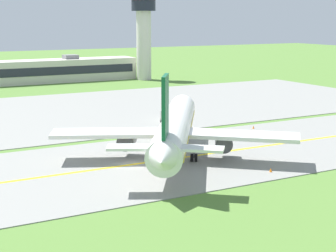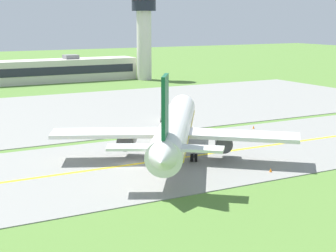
{
  "view_description": "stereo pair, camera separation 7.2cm",
  "coord_description": "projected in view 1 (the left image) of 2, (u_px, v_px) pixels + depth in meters",
  "views": [
    {
      "loc": [
        -28.44,
        -61.54,
        18.56
      ],
      "look_at": [
        6.7,
        2.74,
        4.0
      ],
      "focal_mm": 58.58,
      "sensor_mm": 36.0,
      "label": 1
    },
    {
      "loc": [
        -28.38,
        -61.57,
        18.56
      ],
      "look_at": [
        6.7,
        2.74,
        4.0
      ],
      "focal_mm": 58.58,
      "sensor_mm": 36.0,
      "label": 2
    }
  ],
  "objects": [
    {
      "name": "ground_plane",
      "position": [
        132.0,
        165.0,
        69.96
      ],
      "size": [
        500.0,
        500.0,
        0.0
      ],
      "primitive_type": "plane",
      "color": "#517A33"
    },
    {
      "name": "traffic_cone_mid_edge",
      "position": [
        253.0,
        127.0,
        92.49
      ],
      "size": [
        0.44,
        0.44,
        0.6
      ],
      "primitive_type": "cone",
      "color": "orange",
      "rests_on": "ground"
    },
    {
      "name": "taxiway_centreline",
      "position": [
        132.0,
        164.0,
        69.94
      ],
      "size": [
        220.0,
        0.6,
        0.01
      ],
      "primitive_type": "cube",
      "color": "yellow",
      "rests_on": "taxiway_strip"
    },
    {
      "name": "traffic_cone_near_edge",
      "position": [
        271.0,
        170.0,
        66.51
      ],
      "size": [
        0.44,
        0.44,
        0.6
      ],
      "primitive_type": "cone",
      "color": "orange",
      "rests_on": "ground"
    },
    {
      "name": "apron_pad",
      "position": [
        89.0,
        110.0,
        110.8
      ],
      "size": [
        140.0,
        52.0,
        0.1
      ],
      "primitive_type": "cube",
      "color": "gray",
      "rests_on": "ground"
    },
    {
      "name": "taxiway_strip",
      "position": [
        132.0,
        165.0,
        69.95
      ],
      "size": [
        240.0,
        28.0,
        0.1
      ],
      "primitive_type": "cube",
      "color": "gray",
      "rests_on": "ground"
    },
    {
      "name": "service_truck_fuel",
      "position": [
        169.0,
        113.0,
        99.57
      ],
      "size": [
        5.34,
        5.97,
        2.6
      ],
      "color": "silver",
      "rests_on": "ground"
    },
    {
      "name": "airplane_lead",
      "position": [
        175.0,
        128.0,
        72.47
      ],
      "size": [
        29.2,
        34.94,
        12.7
      ],
      "color": "white",
      "rests_on": "ground"
    },
    {
      "name": "terminal_building",
      "position": [
        28.0,
        72.0,
        156.05
      ],
      "size": [
        64.41,
        8.92,
        7.73
      ],
      "color": "beige",
      "rests_on": "ground"
    },
    {
      "name": "control_tower",
      "position": [
        144.0,
        28.0,
        163.17
      ],
      "size": [
        7.6,
        7.6,
        25.42
      ],
      "color": "silver",
      "rests_on": "ground"
    }
  ]
}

